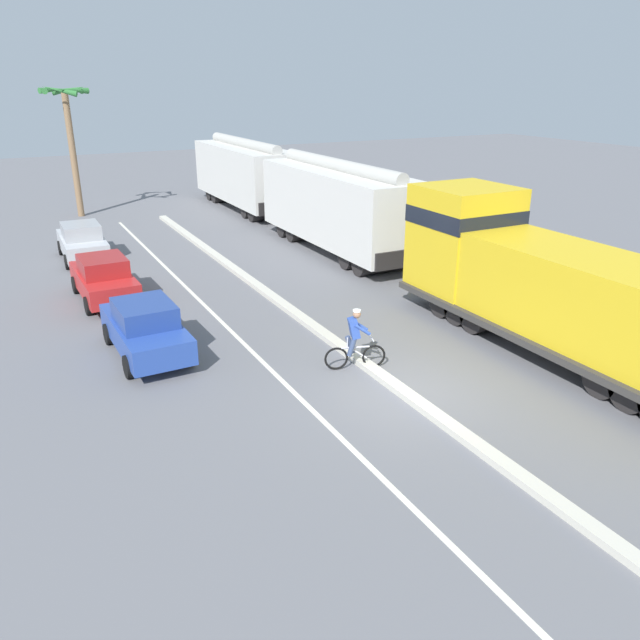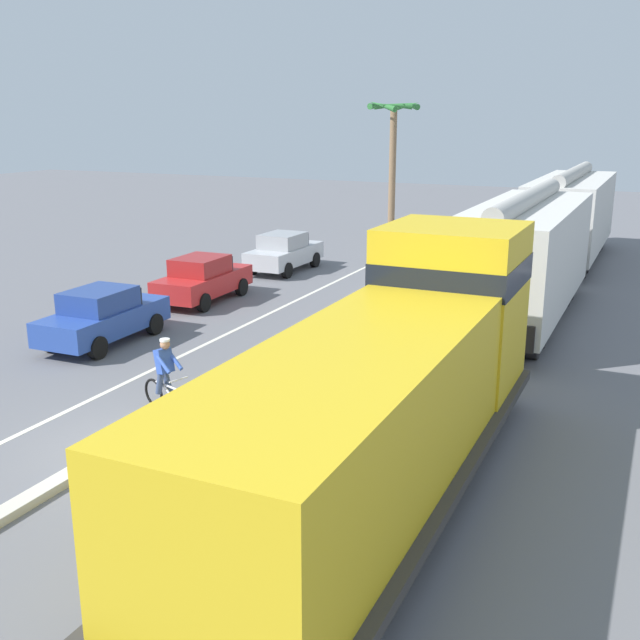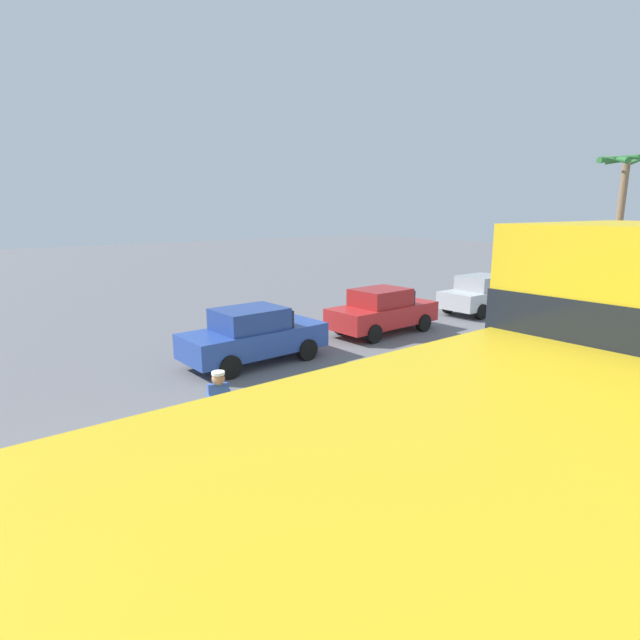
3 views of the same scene
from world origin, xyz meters
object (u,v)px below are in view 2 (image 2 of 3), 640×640
locomotive (394,389)px  parked_car_silver (284,252)px  parked_car_blue (103,316)px  palm_tree_near (393,137)px  cyclist (166,377)px  hopper_car_middle (570,215)px  hopper_car_lead (523,257)px  parked_car_red (203,279)px

locomotive → parked_car_silver: bearing=123.3°
parked_car_blue → parked_car_silver: (-0.11, 11.52, 0.00)m
locomotive → palm_tree_near: size_ratio=1.60×
parked_car_silver → locomotive: bearing=-56.7°
parked_car_blue → locomotive: bearing=-23.7°
locomotive → cyclist: 5.84m
parked_car_blue → cyclist: 6.00m
locomotive → hopper_car_middle: bearing=90.0°
locomotive → palm_tree_near: bearing=109.8°
hopper_car_middle → palm_tree_near: palm_tree_near is taller
hopper_car_middle → parked_car_blue: 21.87m
parked_car_silver → cyclist: bearing=-71.9°
parked_car_blue → palm_tree_near: palm_tree_near is taller
cyclist → hopper_car_middle: bearing=76.0°
hopper_car_lead → parked_car_silver: (-10.60, 3.97, -1.26)m
parked_car_red → parked_car_silver: size_ratio=1.01×
parked_car_blue → parked_car_red: same height
hopper_car_lead → parked_car_red: (-10.71, -2.06, -1.26)m
hopper_car_middle → parked_car_red: (-10.71, -13.66, -1.26)m
hopper_car_middle → palm_tree_near: 10.20m
locomotive → parked_car_red: bearing=136.7°
locomotive → parked_car_blue: size_ratio=2.74×
locomotive → parked_car_silver: locomotive is taller
locomotive → cyclist: (-5.67, 1.03, -0.98)m
parked_car_red → cyclist: size_ratio=2.47×
cyclist → palm_tree_near: size_ratio=0.24×
parked_car_red → parked_car_blue: bearing=-87.7°
cyclist → palm_tree_near: (-3.71, 25.04, 4.53)m
hopper_car_middle → cyclist: (-5.67, -22.72, -1.26)m
locomotive → hopper_car_middle: locomotive is taller
parked_car_red → parked_car_silver: same height
parked_car_blue → palm_tree_near: 21.97m
hopper_car_lead → parked_car_blue: size_ratio=2.50×
parked_car_blue → parked_car_silver: bearing=90.6°
hopper_car_middle → parked_car_silver: (-10.60, -7.63, -1.26)m
locomotive → hopper_car_lead: bearing=90.0°
hopper_car_middle → parked_car_blue: (-10.49, -19.15, -1.26)m
palm_tree_near → locomotive: bearing=-70.2°
locomotive → hopper_car_lead: 12.16m
parked_car_red → cyclist: bearing=-60.9°
hopper_car_middle → parked_car_silver: bearing=-144.3°
parked_car_red → parked_car_silver: (0.10, 6.03, 0.00)m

